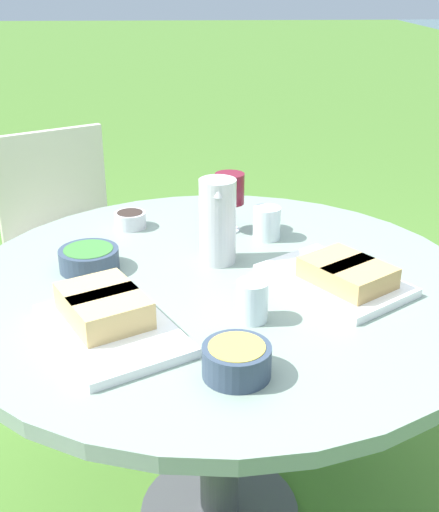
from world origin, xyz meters
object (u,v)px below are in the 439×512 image
dining_table (220,316)px  water_pitcher (219,221)px  chair_near_left (66,228)px  wine_glass (230,190)px

dining_table → water_pitcher: size_ratio=5.79×
dining_table → chair_near_left: chair_near_left is taller
dining_table → chair_near_left: size_ratio=1.43×
dining_table → water_pitcher: 0.24m
chair_near_left → dining_table: bearing=30.2°
water_pitcher → wine_glass: bearing=169.0°
dining_table → wine_glass: wine_glass is taller
wine_glass → dining_table: bearing=-7.8°
chair_near_left → water_pitcher: water_pitcher is taller
chair_near_left → wine_glass: (0.64, 0.60, 0.36)m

